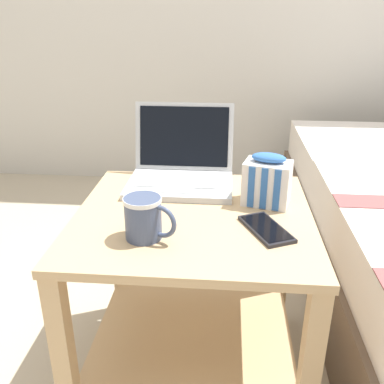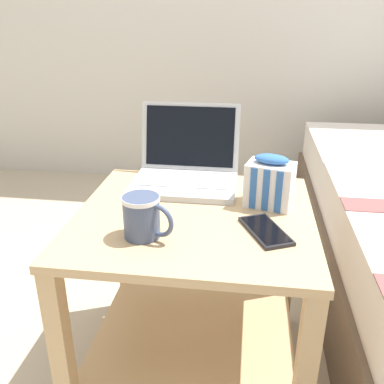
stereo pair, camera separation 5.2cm
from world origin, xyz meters
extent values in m
plane|color=tan|center=(0.00, 0.00, 0.00)|extent=(8.00, 8.00, 0.00)
cube|color=tan|center=(0.00, 0.00, 0.53)|extent=(0.61, 0.58, 0.02)
cube|color=tan|center=(0.00, 0.00, 0.14)|extent=(0.57, 0.54, 0.02)
cube|color=tan|center=(-0.28, -0.26, 0.26)|extent=(0.04, 0.04, 0.52)
cube|color=tan|center=(-0.28, 0.26, 0.26)|extent=(0.04, 0.04, 0.52)
cube|color=tan|center=(0.28, 0.26, 0.26)|extent=(0.04, 0.04, 0.52)
cube|color=#B7BABC|center=(-0.05, 0.17, 0.55)|extent=(0.31, 0.21, 0.02)
cube|color=silver|center=(-0.05, 0.18, 0.56)|extent=(0.26, 0.12, 0.00)
cube|color=silver|center=(-0.05, 0.11, 0.56)|extent=(0.09, 0.05, 0.00)
cube|color=#B7BABC|center=(-0.05, 0.30, 0.66)|extent=(0.31, 0.06, 0.21)
cube|color=black|center=(-0.05, 0.29, 0.66)|extent=(0.28, 0.04, 0.18)
cube|color=silver|center=(-0.03, 0.30, 0.65)|extent=(0.04, 0.01, 0.04)
cube|color=yellow|center=(-0.14, 0.32, 0.72)|extent=(0.04, 0.01, 0.03)
cube|color=red|center=(-0.11, 0.30, 0.65)|extent=(0.04, 0.01, 0.04)
cylinder|color=#3F4C6B|center=(-0.10, -0.13, 0.59)|extent=(0.08, 0.08, 0.10)
cylinder|color=silver|center=(-0.10, -0.13, 0.64)|extent=(0.09, 0.09, 0.01)
cylinder|color=black|center=(-0.10, -0.13, 0.63)|extent=(0.08, 0.08, 0.01)
torus|color=#3F4C6B|center=(-0.06, -0.15, 0.59)|extent=(0.08, 0.04, 0.08)
cube|color=white|center=(0.19, 0.08, 0.60)|extent=(0.14, 0.11, 0.12)
cube|color=#3366B2|center=(0.15, 0.05, 0.60)|extent=(0.02, 0.01, 0.11)
cube|color=#3366B2|center=(0.18, 0.04, 0.60)|extent=(0.02, 0.01, 0.11)
cube|color=#3366B2|center=(0.21, 0.03, 0.60)|extent=(0.02, 0.01, 0.11)
ellipsoid|color=#3366B2|center=(0.19, 0.08, 0.67)|extent=(0.10, 0.07, 0.02)
cube|color=black|center=(0.18, -0.08, 0.55)|extent=(0.13, 0.17, 0.01)
cube|color=black|center=(0.18, -0.08, 0.55)|extent=(0.12, 0.16, 0.00)
camera|label=1|loc=(0.08, -1.00, 1.03)|focal=40.00mm
camera|label=2|loc=(0.13, -0.99, 1.03)|focal=40.00mm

